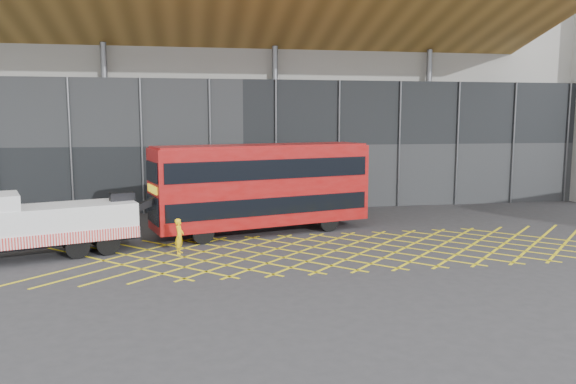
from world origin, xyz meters
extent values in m
plane|color=#2D2D2F|center=(0.00, 0.00, 0.00)|extent=(120.00, 120.00, 0.00)
cube|color=yellow|center=(-4.80, 0.00, 0.01)|extent=(7.16, 7.16, 0.01)
cube|color=yellow|center=(-4.80, 0.00, 0.01)|extent=(7.16, 7.16, 0.01)
cube|color=yellow|center=(-3.20, 0.00, 0.01)|extent=(7.16, 7.16, 0.01)
cube|color=yellow|center=(-3.20, 0.00, 0.01)|extent=(7.16, 7.16, 0.01)
cube|color=yellow|center=(-1.60, 0.00, 0.01)|extent=(7.16, 7.16, 0.01)
cube|color=yellow|center=(-1.60, 0.00, 0.01)|extent=(7.16, 7.16, 0.01)
cube|color=yellow|center=(0.00, 0.00, 0.01)|extent=(7.16, 7.16, 0.01)
cube|color=yellow|center=(0.00, 0.00, 0.01)|extent=(7.16, 7.16, 0.01)
cube|color=yellow|center=(1.60, 0.00, 0.01)|extent=(7.16, 7.16, 0.01)
cube|color=yellow|center=(1.60, 0.00, 0.01)|extent=(7.16, 7.16, 0.01)
cube|color=yellow|center=(3.20, 0.00, 0.01)|extent=(7.16, 7.16, 0.01)
cube|color=yellow|center=(3.20, 0.00, 0.01)|extent=(7.16, 7.16, 0.01)
cube|color=yellow|center=(4.80, 0.00, 0.01)|extent=(7.16, 7.16, 0.01)
cube|color=yellow|center=(4.80, 0.00, 0.01)|extent=(7.16, 7.16, 0.01)
cube|color=yellow|center=(6.40, 0.00, 0.01)|extent=(7.16, 7.16, 0.01)
cube|color=yellow|center=(6.40, 0.00, 0.01)|extent=(7.16, 7.16, 0.01)
cube|color=yellow|center=(8.00, 0.00, 0.01)|extent=(7.16, 7.16, 0.01)
cube|color=yellow|center=(8.00, 0.00, 0.01)|extent=(7.16, 7.16, 0.01)
cube|color=yellow|center=(9.60, 0.00, 0.01)|extent=(7.16, 7.16, 0.01)
cube|color=yellow|center=(9.60, 0.00, 0.01)|extent=(7.16, 7.16, 0.01)
cube|color=yellow|center=(11.20, 0.00, 0.01)|extent=(7.16, 7.16, 0.01)
cube|color=yellow|center=(11.20, 0.00, 0.01)|extent=(7.16, 7.16, 0.01)
cube|color=yellow|center=(12.80, 0.00, 0.01)|extent=(7.16, 7.16, 0.01)
cube|color=yellow|center=(12.80, 0.00, 0.01)|extent=(7.16, 7.16, 0.01)
cube|color=yellow|center=(14.40, 0.00, 0.01)|extent=(7.16, 7.16, 0.01)
cube|color=yellow|center=(14.40, 0.00, 0.01)|extent=(7.16, 7.16, 0.01)
cube|color=yellow|center=(16.00, 0.00, 0.01)|extent=(7.16, 7.16, 0.01)
cube|color=yellow|center=(16.00, 0.00, 0.01)|extent=(7.16, 7.16, 0.01)
cube|color=gray|center=(2.00, 19.00, 9.00)|extent=(55.00, 14.00, 18.00)
cube|color=black|center=(2.00, 11.70, 4.00)|extent=(55.00, 0.80, 8.00)
cube|color=olive|center=(0.00, 8.00, 11.50)|extent=(40.00, 11.93, 4.07)
cylinder|color=#595B60|center=(-6.00, 11.50, 5.00)|extent=(0.36, 0.36, 10.00)
cylinder|color=#595B60|center=(4.00, 11.50, 5.00)|extent=(0.36, 0.36, 10.00)
cylinder|color=#595B60|center=(14.00, 11.50, 5.00)|extent=(0.36, 0.36, 10.00)
cube|color=black|center=(-7.48, 0.98, 0.60)|extent=(8.04, 3.48, 0.30)
cube|color=white|center=(-6.34, 1.37, 1.43)|extent=(5.77, 3.78, 1.38)
cube|color=red|center=(-5.98, 0.32, 0.91)|extent=(5.08, 1.79, 0.48)
cube|color=white|center=(-8.46, 0.64, 2.42)|extent=(1.49, 2.24, 0.60)
cube|color=black|center=(-4.22, 2.10, 2.25)|extent=(1.12, 0.75, 0.43)
cube|color=black|center=(-3.40, 2.38, 1.81)|extent=(1.89, 0.90, 0.93)
cylinder|color=black|center=(-4.74, 0.96, 0.48)|extent=(1.00, 0.59, 0.95)
cylinder|color=black|center=(-5.33, 2.68, 0.48)|extent=(1.00, 0.59, 0.95)
cube|color=maroon|center=(2.23, 4.31, 2.40)|extent=(11.03, 5.27, 3.79)
cube|color=black|center=(2.23, 4.31, 1.52)|extent=(10.63, 5.22, 0.83)
cube|color=black|center=(2.23, 4.31, 3.28)|extent=(10.63, 5.22, 0.93)
cube|color=black|center=(-2.97, 2.87, 1.56)|extent=(0.64, 2.13, 1.27)
cube|color=black|center=(-2.97, 2.87, 3.28)|extent=(0.64, 2.13, 0.93)
cube|color=yellow|center=(-2.98, 2.87, 2.49)|extent=(0.52, 1.70, 0.34)
cube|color=maroon|center=(2.23, 4.31, 4.33)|extent=(10.77, 5.02, 0.12)
cylinder|color=black|center=(-0.77, 2.34, 0.51)|extent=(1.06, 0.55, 1.02)
cylinder|color=black|center=(-1.36, 4.46, 0.51)|extent=(1.06, 0.55, 1.02)
cylinder|color=black|center=(5.54, 4.09, 0.51)|extent=(1.06, 0.55, 1.02)
cylinder|color=black|center=(4.95, 6.20, 0.51)|extent=(1.06, 0.55, 1.02)
imported|color=yellow|center=(-1.80, 0.65, 0.75)|extent=(0.48, 0.62, 1.50)
camera|label=1|loc=(-1.41, -22.90, 5.68)|focal=35.00mm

